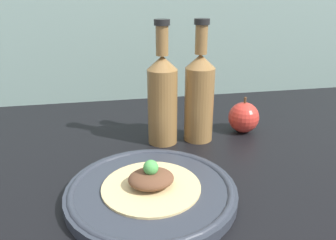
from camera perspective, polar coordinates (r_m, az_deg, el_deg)
ground_plane at (r=61.40cm, az=2.24°, el=-12.83°), size 180.00×110.00×4.00cm
plate at (r=56.71cm, az=-2.92°, el=-12.24°), size 28.92×28.92×2.16cm
plated_food at (r=55.68cm, az=-2.96°, el=-10.63°), size 16.71×16.71×5.16cm
cider_bottle_left at (r=72.38cm, az=-1.13°, el=4.02°), size 6.65×6.65×27.34cm
cider_bottle_right at (r=74.27cm, az=5.48°, el=4.38°), size 6.65×6.65×27.34cm
apple at (r=82.45cm, az=13.03°, el=0.46°), size 7.48×7.48×8.91cm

